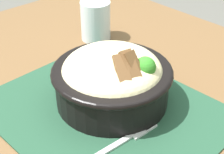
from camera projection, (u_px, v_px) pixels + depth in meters
name	position (u px, v px, depth m)	size (l,w,h in m)	color
table	(107.00, 136.00, 0.67)	(1.02, 0.86, 0.78)	brown
placemat	(105.00, 110.00, 0.59)	(0.39, 0.32, 0.00)	#1E422D
bowl	(112.00, 77.00, 0.59)	(0.21, 0.21, 0.12)	black
fork	(127.00, 138.00, 0.53)	(0.02, 0.13, 0.00)	silver
drinking_glass	(96.00, 23.00, 0.80)	(0.07, 0.07, 0.09)	silver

